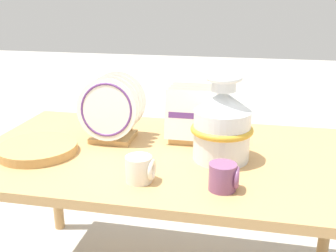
# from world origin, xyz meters

# --- Properties ---
(display_table) EXTENTS (1.54, 0.87, 0.69)m
(display_table) POSITION_xyz_m (0.00, 0.00, 0.62)
(display_table) COLOR tan
(display_table) RESTS_ON ground_plane
(ceramic_vase) EXTENTS (0.23, 0.23, 0.32)m
(ceramic_vase) POSITION_xyz_m (0.21, -0.02, 0.83)
(ceramic_vase) COLOR silver
(ceramic_vase) RESTS_ON display_table
(dish_rack_round_plates) EXTENTS (0.26, 0.20, 0.28)m
(dish_rack_round_plates) POSITION_xyz_m (-0.26, 0.09, 0.81)
(dish_rack_round_plates) COLOR tan
(dish_rack_round_plates) RESTS_ON display_table
(dish_rack_square_plates) EXTENTS (0.21, 0.19, 0.23)m
(dish_rack_square_plates) POSITION_xyz_m (0.07, 0.16, 0.77)
(dish_rack_square_plates) COLOR tan
(dish_rack_square_plates) RESTS_ON display_table
(wicker_charger_stack) EXTENTS (0.31, 0.31, 0.04)m
(wicker_charger_stack) POSITION_xyz_m (-0.50, -0.11, 0.70)
(wicker_charger_stack) COLOR tan
(wicker_charger_stack) RESTS_ON display_table
(mug_plum_glaze) EXTENTS (0.10, 0.09, 0.09)m
(mug_plum_glaze) POSITION_xyz_m (0.24, -0.27, 0.73)
(mug_plum_glaze) COLOR #7A4770
(mug_plum_glaze) RESTS_ON display_table
(mug_cream_glaze) EXTENTS (0.10, 0.09, 0.09)m
(mug_cream_glaze) POSITION_xyz_m (-0.04, -0.27, 0.73)
(mug_cream_glaze) COLOR silver
(mug_cream_glaze) RESTS_ON display_table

